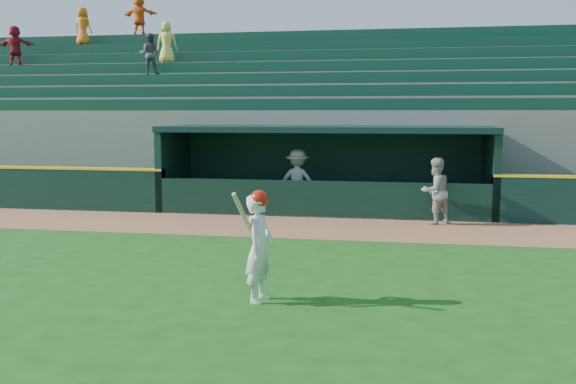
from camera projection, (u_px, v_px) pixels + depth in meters
The scene contains 7 objects.
ground at pixel (272, 277), 11.17m from camera, with size 120.00×120.00×0.00m, color #184D13.
warning_track at pixel (312, 227), 15.95m from camera, with size 40.00×3.00×0.01m, color #935C3B.
dugout_player_front at pixel (435, 191), 16.37m from camera, with size 0.83×0.65×1.71m, color #969691.
dugout_player_inside at pixel (298, 181), 18.28m from camera, with size 1.17×0.67×1.81m, color #A3A49E.
dugout at pixel (327, 164), 18.82m from camera, with size 9.40×2.80×2.46m.
stands at pixel (341, 125), 23.15m from camera, with size 34.50×6.25×7.55m.
batter_at_plate at pixel (259, 246), 9.65m from camera, with size 0.55×0.79×1.72m.
Camera 1 is at (2.22, -10.67, 2.85)m, focal length 40.00 mm.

